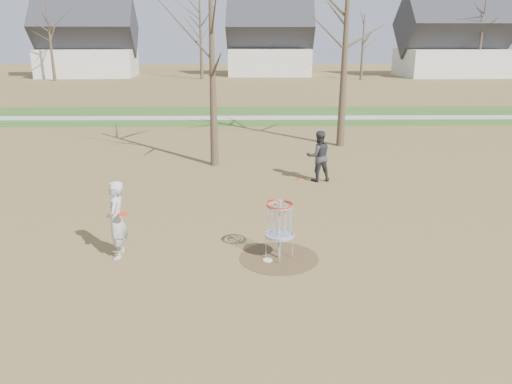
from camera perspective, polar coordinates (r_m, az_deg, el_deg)
The scene contains 11 objects.
ground at distance 11.41m, azimuth 2.64°, elevation -7.55°, with size 160.00×160.00×0.00m, color brown.
green_band at distance 31.69m, azimuth 0.39°, elevation 8.76°, with size 160.00×8.00×0.01m, color #2D5119.
footpath at distance 30.70m, azimuth 0.43°, elevation 8.49°, with size 160.00×1.50×0.01m, color #9E9E99.
dirt_circle at distance 11.41m, azimuth 2.64°, elevation -7.52°, with size 1.80×1.80×0.01m, color #47331E.
player_standing at distance 11.55m, azimuth -15.68°, elevation -3.10°, with size 0.65×0.43×1.78m, color #B5B5B5.
player_throwing at distance 17.21m, azimuth 7.16°, elevation 4.09°, with size 0.85×0.66×1.75m, color #2F2E33.
disc_grounded at distance 11.25m, azimuth 1.34°, elevation -7.78°, with size 0.22×0.22×0.02m, color silver.
discs_in_play at distance 12.58m, azimuth -3.33°, elevation -0.18°, with size 4.40×3.66×0.27m.
disc_golf_basket at distance 11.05m, azimuth 2.71°, elevation -3.25°, with size 0.64×0.64×1.35m.
bare_trees at distance 46.17m, azimuth 2.32°, elevation 18.14°, with size 52.62×44.98×9.00m.
houses_row at distance 63.09m, azimuth 3.86°, elevation 16.29°, with size 56.51×10.01×7.26m.
Camera 1 is at (-0.67, -10.31, 4.83)m, focal length 35.00 mm.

